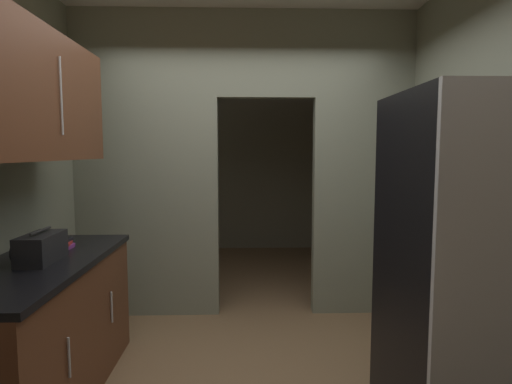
% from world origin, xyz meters
% --- Properties ---
extents(kitchen_partition, '(3.15, 0.12, 2.84)m').
position_xyz_m(kitchen_partition, '(-0.05, 1.46, 1.52)').
color(kitchen_partition, gray).
rests_on(kitchen_partition, ground).
extents(adjoining_room_shell, '(3.15, 2.85, 2.84)m').
position_xyz_m(adjoining_room_shell, '(0.00, 3.36, 1.42)').
color(adjoining_room_shell, gray).
rests_on(adjoining_room_shell, ground).
extents(refrigerator, '(0.78, 0.80, 1.84)m').
position_xyz_m(refrigerator, '(1.14, -0.51, 0.92)').
color(refrigerator, black).
rests_on(refrigerator, ground).
extents(lower_cabinet_run, '(0.65, 1.65, 0.89)m').
position_xyz_m(lower_cabinet_run, '(-1.25, 0.01, 0.45)').
color(lower_cabinet_run, brown).
rests_on(lower_cabinet_run, ground).
extents(upper_cabinet_counterside, '(0.36, 1.48, 0.75)m').
position_xyz_m(upper_cabinet_counterside, '(-1.25, 0.01, 1.88)').
color(upper_cabinet_counterside, brown).
extents(boombox, '(0.19, 0.35, 0.20)m').
position_xyz_m(boombox, '(-1.23, -0.00, 0.98)').
color(boombox, black).
rests_on(boombox, lower_cabinet_run).
extents(book_stack, '(0.14, 0.17, 0.07)m').
position_xyz_m(book_stack, '(-1.25, 0.35, 0.93)').
color(book_stack, '#8C3893').
rests_on(book_stack, lower_cabinet_run).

